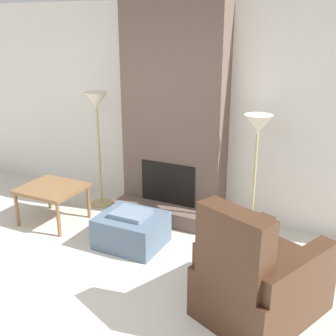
% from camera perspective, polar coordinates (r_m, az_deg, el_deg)
% --- Properties ---
extents(ground_plane, '(24.00, 24.00, 0.00)m').
position_cam_1_polar(ground_plane, '(3.80, -16.28, -19.61)').
color(ground_plane, beige).
extents(wall_back, '(6.82, 0.06, 2.60)m').
position_cam_1_polar(wall_back, '(5.30, 1.78, 7.82)').
color(wall_back, silver).
rests_on(wall_back, ground_plane).
extents(fireplace, '(1.29, 0.64, 2.60)m').
position_cam_1_polar(fireplace, '(5.12, 0.75, 6.55)').
color(fireplace, brown).
rests_on(fireplace, ground_plane).
extents(ottoman, '(0.69, 0.60, 0.40)m').
position_cam_1_polar(ottoman, '(4.68, -4.98, -8.31)').
color(ottoman, slate).
rests_on(ottoman, ground_plane).
extents(armchair, '(1.10, 1.22, 1.06)m').
position_cam_1_polar(armchair, '(3.64, 11.99, -14.99)').
color(armchair, '#422819').
rests_on(armchair, ground_plane).
extents(side_table, '(0.71, 0.65, 0.46)m').
position_cam_1_polar(side_table, '(5.29, -15.43, -3.02)').
color(side_table, brown).
rests_on(side_table, ground_plane).
extents(floor_lamp_left, '(0.30, 0.30, 1.52)m').
position_cam_1_polar(floor_lamp_left, '(5.45, -9.62, 7.54)').
color(floor_lamp_left, tan).
rests_on(floor_lamp_left, ground_plane).
extents(floor_lamp_right, '(0.30, 0.30, 1.42)m').
position_cam_1_polar(floor_lamp_right, '(4.60, 12.01, 4.22)').
color(floor_lamp_right, tan).
rests_on(floor_lamp_right, ground_plane).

